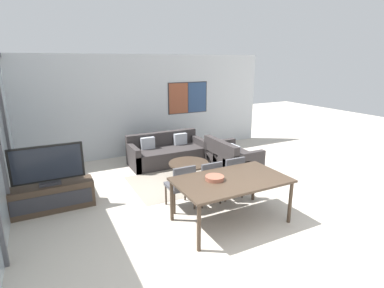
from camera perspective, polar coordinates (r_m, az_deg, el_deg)
ground_plane at (r=4.70m, az=13.88°, el=-19.08°), size 24.00×24.00×0.00m
wall_back at (r=8.66m, az=-8.80°, el=7.29°), size 7.67×0.09×2.80m
area_rug at (r=6.91m, az=-0.61°, el=-6.76°), size 2.59×1.62×0.01m
tv_console at (r=6.07m, az=-25.09°, el=-9.14°), size 1.44×0.42×0.50m
television at (r=5.85m, az=-25.78°, el=-3.68°), size 1.21×0.20×0.73m
sofa_main at (r=7.97m, az=-4.92°, el=-1.71°), size 1.98×0.90×0.78m
sofa_side at (r=7.50m, az=7.33°, el=-2.90°), size 0.90×1.35×0.78m
coffee_table at (r=6.80m, az=-0.62°, el=-4.36°), size 0.90×0.90×0.41m
dining_table at (r=4.99m, az=7.50°, el=-7.30°), size 1.85×1.08×0.77m
dining_chair_left at (r=5.46m, az=-2.00°, el=-7.60°), size 0.46×0.46×0.85m
dining_chair_centre at (r=5.66m, az=3.11°, el=-6.75°), size 0.46×0.46×0.85m
dining_chair_right at (r=5.95m, az=7.43°, el=-5.70°), size 0.46×0.46×0.85m
fruit_bowl at (r=4.88m, az=4.33°, el=-6.43°), size 0.31×0.31×0.07m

